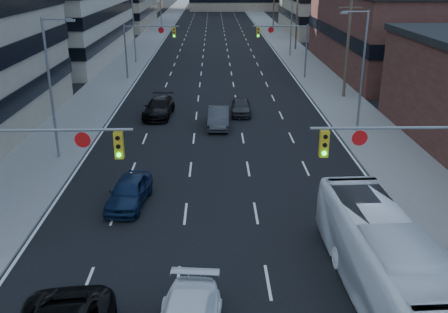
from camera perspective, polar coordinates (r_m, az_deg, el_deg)
name	(u,v)px	position (r m, az deg, el deg)	size (l,w,h in m)	color
road_surface	(214,14)	(141.26, -1.11, 15.98)	(18.00, 300.00, 0.02)	black
sidewalk_left	(172,14)	(141.70, -5.95, 15.92)	(5.00, 300.00, 0.15)	slate
sidewalk_right	(256,14)	(141.75, 3.73, 15.99)	(5.00, 300.00, 0.15)	slate
storefront_right_mid	(416,32)	(65.85, 21.05, 13.10)	(20.00, 30.00, 9.00)	#472119
signal_near_left	(37,165)	(21.41, -20.61, -0.93)	(6.59, 0.33, 6.00)	slate
signal_near_right	(404,162)	(21.62, 19.92, -0.63)	(6.59, 0.33, 6.00)	slate
signal_far_left	(146,40)	(56.74, -8.88, 12.97)	(6.09, 0.33, 6.00)	slate
signal_far_right	(286,40)	(56.83, 7.08, 13.07)	(6.09, 0.33, 6.00)	slate
utility_pole_block	(349,37)	(48.78, 14.04, 13.13)	(2.20, 0.28, 11.00)	#4C3D2D
utility_pole_midblock	(297,11)	(78.01, 8.37, 16.16)	(2.20, 0.28, 11.00)	#4C3D2D
streetlight_left_near	(52,83)	(33.05, -19.03, 7.94)	(2.03, 0.22, 9.00)	slate
streetlight_left_mid	(135,24)	(66.87, -10.15, 14.70)	(2.03, 0.22, 9.00)	slate
streetlight_left_far	(161,5)	(101.49, -7.18, 16.82)	(2.03, 0.22, 9.00)	slate
streetlight_right_near	(361,67)	(37.92, 15.36, 9.85)	(2.03, 0.22, 9.00)	slate
streetlight_right_far	(290,20)	(71.88, 7.60, 15.24)	(2.03, 0.22, 9.00)	slate
transit_bus	(386,263)	(19.75, 18.05, -11.54)	(2.58, 11.01, 3.07)	white
sedan_blue	(129,192)	(26.69, -10.79, -3.96)	(1.79, 4.44, 1.51)	#0E1E39
sedan_grey_center	(219,117)	(39.24, -0.63, 4.49)	(1.62, 4.63, 1.53)	#333336
sedan_black_far	(159,107)	(42.42, -7.45, 5.58)	(2.16, 5.31, 1.54)	black
sedan_grey_right	(241,106)	(42.77, 1.95, 5.76)	(1.65, 4.09, 1.39)	#2B2B2D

